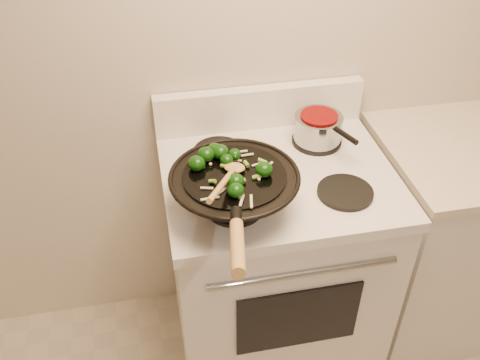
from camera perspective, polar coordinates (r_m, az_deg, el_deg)
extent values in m
plane|color=beige|center=(1.92, 5.45, 16.25)|extent=(3.50, 0.00, 3.50)
cube|color=white|center=(2.13, 3.57, -9.51)|extent=(0.76, 0.64, 0.88)
cube|color=white|center=(1.82, 4.13, 0.29)|extent=(0.78, 0.66, 0.04)
cube|color=white|center=(2.00, 2.09, 7.76)|extent=(0.78, 0.05, 0.16)
cylinder|color=gray|center=(1.67, 6.82, -9.87)|extent=(0.60, 0.02, 0.02)
cube|color=black|center=(1.85, 6.23, -14.52)|extent=(0.42, 0.01, 0.28)
cylinder|color=black|center=(1.65, -0.57, -2.87)|extent=(0.18, 0.18, 0.01)
cylinder|color=black|center=(1.74, 11.16, -1.29)|extent=(0.18, 0.18, 0.01)
cylinder|color=black|center=(1.89, -2.28, 3.03)|extent=(0.18, 0.18, 0.01)
cylinder|color=black|center=(1.96, 8.17, 4.19)|extent=(0.18, 0.18, 0.01)
cube|color=white|center=(2.44, 22.39, -5.53)|extent=(0.76, 0.60, 0.88)
torus|color=black|center=(1.58, -0.60, 0.39)|extent=(0.39, 0.39, 0.01)
cylinder|color=black|center=(1.58, -0.60, 0.47)|extent=(0.31, 0.31, 0.01)
cylinder|color=black|center=(1.38, -0.42, -3.93)|extent=(0.04, 0.07, 0.04)
cylinder|color=#B38846|center=(1.27, -0.29, -7.16)|extent=(0.07, 0.21, 0.07)
ellipsoid|color=#0B3308|center=(1.59, -4.66, 1.78)|extent=(0.05, 0.05, 0.04)
cylinder|color=#437E2D|center=(1.60, -4.07, 1.42)|extent=(0.02, 0.01, 0.01)
ellipsoid|color=#0B3308|center=(1.61, -1.44, 2.16)|extent=(0.04, 0.04, 0.03)
ellipsoid|color=#0B3308|center=(1.56, 2.59, 1.13)|extent=(0.05, 0.05, 0.04)
ellipsoid|color=#0B3308|center=(1.63, -2.12, 3.03)|extent=(0.05, 0.05, 0.04)
cylinder|color=#437E2D|center=(1.64, -1.57, 2.67)|extent=(0.02, 0.02, 0.02)
ellipsoid|color=#0B3308|center=(1.63, -0.56, 2.74)|extent=(0.04, 0.04, 0.03)
ellipsoid|color=#0B3308|center=(1.64, -2.21, 2.97)|extent=(0.04, 0.04, 0.03)
ellipsoid|color=#0B3308|center=(1.49, -0.46, -1.10)|extent=(0.05, 0.05, 0.04)
cylinder|color=#437E2D|center=(1.50, 0.09, -1.43)|extent=(0.02, 0.02, 0.01)
ellipsoid|color=#0B3308|center=(1.52, -0.48, -0.14)|extent=(0.05, 0.05, 0.04)
ellipsoid|color=#0B3308|center=(1.62, -3.64, 2.75)|extent=(0.05, 0.05, 0.04)
ellipsoid|color=#0B3308|center=(1.65, -2.72, 3.28)|extent=(0.05, 0.05, 0.04)
cylinder|color=#437E2D|center=(1.66, -2.24, 2.99)|extent=(0.02, 0.02, 0.02)
cube|color=beige|center=(1.65, -1.76, 2.61)|extent=(0.05, 0.01, 0.00)
cube|color=beige|center=(1.61, 3.04, 1.51)|extent=(0.04, 0.04, 0.00)
cube|color=beige|center=(1.48, 0.19, -2.19)|extent=(0.02, 0.05, 0.00)
cube|color=beige|center=(1.65, 0.75, 2.69)|extent=(0.04, 0.01, 0.00)
cube|color=beige|center=(1.49, -3.22, -1.97)|extent=(0.05, 0.01, 0.00)
cube|color=beige|center=(1.63, -0.55, 2.15)|extent=(0.04, 0.02, 0.00)
cube|color=beige|center=(1.66, -0.01, 3.04)|extent=(0.05, 0.01, 0.00)
cube|color=beige|center=(1.52, -3.56, -0.87)|extent=(0.04, 0.02, 0.00)
cube|color=beige|center=(1.51, -2.08, -1.27)|extent=(0.04, 0.03, 0.00)
cube|color=beige|center=(1.66, -0.63, 2.86)|extent=(0.04, 0.01, 0.00)
cube|color=beige|center=(1.48, 1.22, -2.28)|extent=(0.02, 0.06, 0.00)
cube|color=beige|center=(1.61, 2.08, 1.76)|extent=(0.05, 0.02, 0.00)
cylinder|color=#6EA033|center=(1.54, 0.20, -0.14)|extent=(0.03, 0.02, 0.02)
cylinder|color=#6EA033|center=(1.54, -2.95, -0.13)|extent=(0.01, 0.02, 0.02)
cylinder|color=#6EA033|center=(1.62, 2.32, 2.06)|extent=(0.03, 0.03, 0.02)
cylinder|color=#6EA033|center=(1.56, 1.83, 0.37)|extent=(0.02, 0.02, 0.01)
cylinder|color=#6EA033|center=(1.60, 0.68, 1.73)|extent=(0.03, 0.02, 0.02)
cylinder|color=#6EA033|center=(1.49, -0.07, -1.65)|extent=(0.02, 0.03, 0.02)
cylinder|color=#6EA033|center=(1.60, -1.75, 1.50)|extent=(0.02, 0.02, 0.02)
sphere|color=beige|center=(1.61, -3.17, 1.71)|extent=(0.01, 0.01, 0.01)
sphere|color=beige|center=(1.64, -1.86, 2.49)|extent=(0.01, 0.01, 0.01)
sphere|color=beige|center=(1.55, 2.04, 0.09)|extent=(0.01, 0.01, 0.01)
ellipsoid|color=#B38846|center=(1.59, -0.58, 1.35)|extent=(0.08, 0.07, 0.02)
cylinder|color=#B38846|center=(1.46, -1.87, -0.40)|extent=(0.12, 0.24, 0.10)
cylinder|color=gray|center=(1.93, 8.31, 5.52)|extent=(0.17, 0.17, 0.10)
cylinder|color=#660405|center=(1.91, 8.45, 6.80)|extent=(0.13, 0.13, 0.01)
cylinder|color=black|center=(1.83, 11.24, 4.66)|extent=(0.06, 0.10, 0.02)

